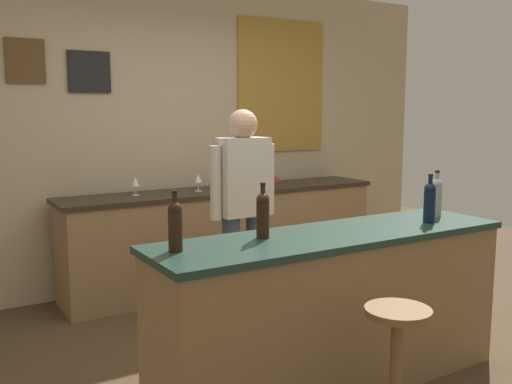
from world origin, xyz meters
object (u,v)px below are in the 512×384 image
object	(u,v)px
bartender	(243,205)
wine_glass_c	(214,179)
wine_bottle_d	(436,196)
coffee_mug	(272,181)
wine_bottle_b	(263,214)
wine_glass_b	(198,179)
wine_bottle_c	(430,201)
wine_bottle_a	(175,224)
wine_glass_a	(136,182)
bar_stool	(397,352)

from	to	relation	value
bartender	wine_glass_c	distance (m)	0.99
wine_bottle_d	coffee_mug	world-z (taller)	wine_bottle_d
wine_bottle_b	wine_glass_b	world-z (taller)	wine_bottle_b
wine_bottle_b	wine_glass_c	size ratio (longest dim) A/B	1.97
wine_bottle_c	wine_glass_b	bearing A→B (deg)	104.90
wine_glass_b	coffee_mug	size ratio (longest dim) A/B	1.24
wine_bottle_a	wine_glass_a	distance (m)	2.09
wine_bottle_d	coffee_mug	xyz separation A→B (m)	(-0.02, 1.94, -0.11)
bartender	wine_bottle_b	distance (m)	1.02
wine_bottle_a	wine_glass_b	bearing A→B (deg)	61.42
wine_bottle_b	coffee_mug	distance (m)	2.30
wine_bottle_c	wine_glass_b	xyz separation A→B (m)	(-0.56, 2.12, -0.05)
bar_stool	wine_bottle_d	distance (m)	1.35
wine_glass_a	coffee_mug	world-z (taller)	wine_glass_a
wine_bottle_b	wine_glass_a	world-z (taller)	wine_bottle_b
wine_bottle_a	wine_bottle_c	xyz separation A→B (m)	(1.64, -0.15, 0.00)
bar_stool	wine_glass_c	world-z (taller)	wine_glass_c
bar_stool	wine_glass_c	distance (m)	2.67
wine_bottle_a	coffee_mug	size ratio (longest dim) A/B	2.45
wine_bottle_d	wine_glass_b	world-z (taller)	wine_bottle_d
wine_glass_a	wine_glass_b	size ratio (longest dim) A/B	1.00
bar_stool	wine_bottle_b	bearing A→B (deg)	113.36
bar_stool	wine_glass_b	distance (m)	2.73
wine_glass_b	wine_bottle_b	bearing A→B (deg)	-105.71
wine_bottle_b	wine_glass_c	world-z (taller)	wine_bottle_b
wine_bottle_d	wine_glass_c	size ratio (longest dim) A/B	1.97
bar_stool	wine_bottle_c	bearing A→B (deg)	34.25
wine_bottle_d	wine_glass_a	size ratio (longest dim) A/B	1.97
bartender	wine_glass_c	world-z (taller)	bartender
wine_bottle_c	coffee_mug	world-z (taller)	wine_bottle_c
wine_bottle_a	wine_bottle_c	size ratio (longest dim) A/B	1.00
wine_glass_a	wine_bottle_b	bearing A→B (deg)	-89.73
wine_bottle_c	wine_glass_b	world-z (taller)	wine_bottle_c
bartender	wine_bottle_d	distance (m)	1.33
wine_bottle_b	wine_bottle_d	size ratio (longest dim) A/B	1.00
bar_stool	coffee_mug	distance (m)	2.84
wine_bottle_b	wine_bottle_d	xyz separation A→B (m)	(1.32, -0.05, 0.00)
bartender	wine_bottle_a	world-z (taller)	bartender
wine_bottle_a	wine_bottle_b	distance (m)	0.53
wine_bottle_c	wine_glass_a	xyz separation A→B (m)	(-1.12, 2.17, -0.05)
wine_glass_c	coffee_mug	world-z (taller)	wine_glass_c
bartender	coffee_mug	bearing A→B (deg)	47.69
wine_bottle_d	wine_glass_b	bearing A→B (deg)	111.11
coffee_mug	bar_stool	bearing A→B (deg)	-110.67
wine_bottle_b	wine_bottle_c	size ratio (longest dim) A/B	1.00
wine_bottle_c	coffee_mug	size ratio (longest dim) A/B	2.45
bar_stool	wine_bottle_b	xyz separation A→B (m)	(-0.31, 0.72, 0.60)
wine_bottle_d	wine_glass_c	xyz separation A→B (m)	(-0.65, 1.92, -0.05)
wine_bottle_c	bar_stool	bearing A→B (deg)	-145.75
wine_bottle_d	coffee_mug	size ratio (longest dim) A/B	2.45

